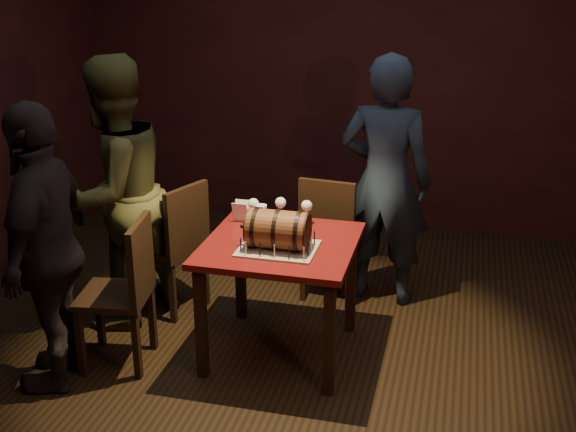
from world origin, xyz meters
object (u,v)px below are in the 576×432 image
(barrel_cake, at_px, (278,229))
(chair_left_rear, at_px, (178,241))
(person_left_front, at_px, (47,248))
(pub_table, at_px, (280,259))
(wine_glass_right, at_px, (307,207))
(chair_left_front, at_px, (126,285))
(wine_glass_mid, at_px, (281,204))
(chair_back, at_px, (330,232))
(person_left_rear, at_px, (114,194))
(wine_glass_left, at_px, (253,205))
(pint_of_ale, at_px, (261,217))
(person_back, at_px, (385,182))

(barrel_cake, bearing_deg, chair_left_rear, 149.66)
(barrel_cake, height_order, person_left_front, person_left_front)
(pub_table, height_order, wine_glass_right, wine_glass_right)
(chair_left_rear, bearing_deg, pub_table, -24.72)
(chair_left_front, bearing_deg, wine_glass_mid, 41.91)
(barrel_cake, relative_size, person_left_front, 0.24)
(wine_glass_mid, relative_size, chair_back, 0.17)
(pub_table, distance_m, person_left_rear, 1.21)
(wine_glass_left, height_order, person_left_rear, person_left_rear)
(barrel_cake, xyz_separation_m, pint_of_ale, (-0.19, 0.32, -0.05))
(wine_glass_right, relative_size, chair_left_rear, 0.17)
(wine_glass_left, relative_size, person_back, 0.09)
(wine_glass_mid, bearing_deg, barrel_cake, -77.34)
(wine_glass_mid, xyz_separation_m, chair_back, (0.24, 0.45, -0.34))
(chair_back, bearing_deg, person_left_front, -133.68)
(wine_glass_right, height_order, person_left_rear, person_left_rear)
(pint_of_ale, relative_size, chair_left_rear, 0.16)
(wine_glass_left, distance_m, pint_of_ale, 0.12)
(wine_glass_left, height_order, chair_left_rear, chair_left_rear)
(barrel_cake, distance_m, person_left_front, 1.30)
(wine_glass_mid, distance_m, wine_glass_right, 0.18)
(person_back, bearing_deg, chair_left_rear, 27.72)
(chair_back, relative_size, chair_left_front, 1.00)
(barrel_cake, distance_m, wine_glass_mid, 0.47)
(chair_back, distance_m, person_back, 0.52)
(chair_left_front, distance_m, person_left_rear, 0.71)
(chair_left_rear, bearing_deg, person_left_front, -109.93)
(chair_back, distance_m, person_left_rear, 1.51)
(wine_glass_mid, distance_m, chair_back, 0.62)
(wine_glass_mid, relative_size, wine_glass_right, 1.00)
(wine_glass_mid, bearing_deg, wine_glass_right, -5.77)
(wine_glass_left, xyz_separation_m, person_back, (0.76, 0.63, 0.02))
(pub_table, xyz_separation_m, pint_of_ale, (-0.18, 0.20, 0.18))
(wine_glass_mid, xyz_separation_m, chair_left_front, (-0.77, -0.69, -0.34))
(wine_glass_right, xyz_separation_m, pint_of_ale, (-0.26, -0.13, -0.05))
(barrel_cake, height_order, chair_back, barrel_cake)
(wine_glass_mid, relative_size, person_left_rear, 0.09)
(chair_back, xyz_separation_m, chair_left_front, (-1.01, -1.14, 0.00))
(wine_glass_right, relative_size, pint_of_ale, 1.07)
(wine_glass_left, height_order, wine_glass_right, same)
(person_left_rear, bearing_deg, person_left_front, 20.54)
(chair_left_rear, height_order, person_back, person_back)
(person_left_front, bearing_deg, barrel_cake, 102.89)
(chair_back, xyz_separation_m, person_left_rear, (-1.32, -0.62, 0.38))
(person_left_front, bearing_deg, wine_glass_left, 124.20)
(wine_glass_left, height_order, person_left_front, person_left_front)
(barrel_cake, bearing_deg, wine_glass_right, 80.73)
(wine_glass_right, height_order, person_back, person_back)
(chair_left_front, height_order, person_left_rear, person_left_rear)
(pint_of_ale, bearing_deg, wine_glass_mid, 58.87)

